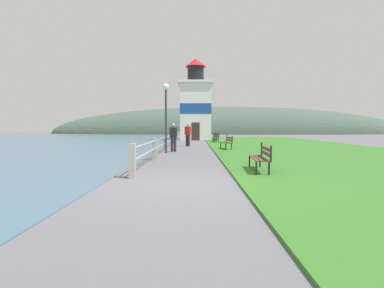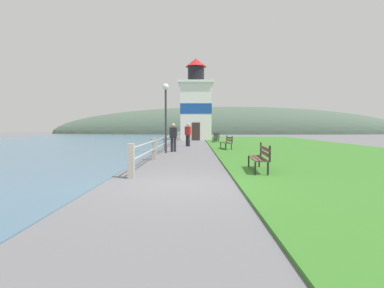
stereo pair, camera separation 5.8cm
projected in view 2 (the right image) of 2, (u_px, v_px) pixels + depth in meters
ground_plane at (178, 185)px, 7.67m from camera, size 160.00×160.00×0.00m
grass_verge at (291, 147)px, 22.27m from camera, size 12.00×44.19×0.06m
water_strip at (4, 147)px, 22.56m from camera, size 24.00×70.70×0.01m
seawall_railing at (169, 140)px, 20.65m from camera, size 0.18×24.22×1.01m
park_bench_near at (260, 156)px, 9.75m from camera, size 0.60×1.92×0.94m
park_bench_midway at (227, 142)px, 19.53m from camera, size 0.64×1.79×0.94m
park_bench_far at (217, 137)px, 28.73m from camera, size 0.56×1.68×0.94m
lighthouse at (196, 106)px, 34.92m from camera, size 4.00×4.00×9.44m
person_strolling at (173, 136)px, 18.04m from camera, size 0.45×0.28×1.72m
person_by_railing at (188, 134)px, 23.06m from camera, size 0.50×0.42×1.80m
trash_bin at (216, 137)px, 30.93m from camera, size 0.54×0.54×0.84m
lamp_post at (166, 105)px, 17.05m from camera, size 0.36×0.36×3.96m
distant_hillside at (230, 134)px, 66.92m from camera, size 80.00×16.00×12.00m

